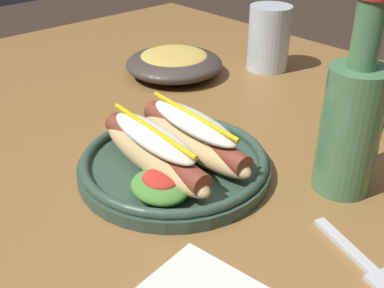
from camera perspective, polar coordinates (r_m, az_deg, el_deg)
The scene contains 6 objects.
dining_table at distance 0.75m, azimuth 0.68°, elevation -4.57°, with size 1.25×0.96×0.74m.
hot_dog_plate at distance 0.59m, azimuth -2.22°, elevation -1.40°, with size 0.24×0.24×0.08m.
fork at distance 0.50m, azimuth 19.94°, elevation -13.30°, with size 0.12×0.06×0.00m.
water_cup at distance 0.93m, azimuth 9.22°, elevation 12.45°, with size 0.08×0.08×0.12m, color silver.
glass_bottle at distance 0.56m, azimuth 18.60°, elevation 2.60°, with size 0.07×0.07×0.24m.
side_bowl at distance 0.89m, azimuth -2.16°, elevation 9.78°, with size 0.18×0.18×0.05m.
Camera 1 is at (0.45, -0.43, 1.07)m, focal length 44.42 mm.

